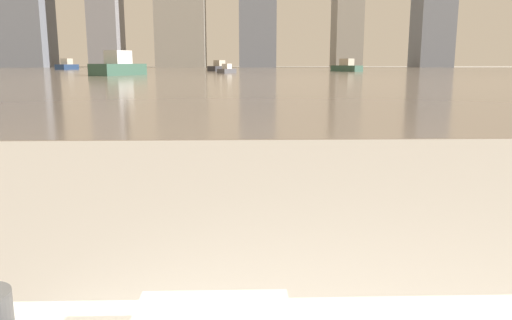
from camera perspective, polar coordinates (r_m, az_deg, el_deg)
harbor_water at (r=61.97m, az=-1.74°, el=10.07°), size 180.00×110.00×0.01m
harbor_boat_0 at (r=52.56m, az=-3.35°, el=10.25°), size 1.97×2.68×0.96m
harbor_boat_1 at (r=63.40m, az=10.31°, el=10.42°), size 3.47×4.27×1.56m
harbor_boat_2 at (r=44.90m, az=-15.43°, el=10.25°), size 3.99×5.86×2.09m
harbor_boat_3 at (r=65.50m, az=-4.20°, el=10.53°), size 3.02×3.77×1.37m
harbor_boat_4 at (r=85.21m, az=-20.79°, el=10.05°), size 2.42×4.78×1.71m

